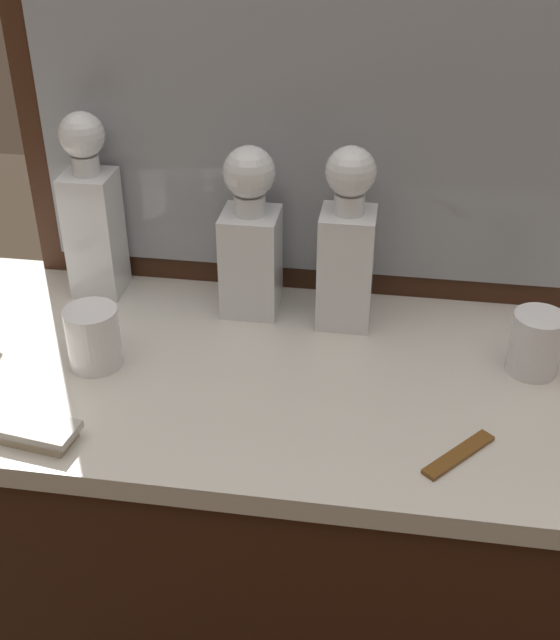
{
  "coord_description": "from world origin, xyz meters",
  "views": [
    {
      "loc": [
        0.14,
        -0.93,
        1.55
      ],
      "look_at": [
        0.0,
        0.0,
        0.96
      ],
      "focal_mm": 45.13,
      "sensor_mm": 36.0,
      "label": 1
    }
  ],
  "objects_px": {
    "crystal_decanter_left": "(347,255)",
    "silver_brush_right": "(23,429)",
    "tortoiseshell_comb": "(459,455)",
    "crystal_decanter_right": "(251,247)",
    "crystal_tumbler_front": "(535,346)",
    "crystal_tumbler_left": "(94,340)",
    "crystal_decanter_rear": "(94,223)"
  },
  "relations": [
    {
      "from": "crystal_tumbler_front",
      "to": "tortoiseshell_comb",
      "type": "bearing_deg",
      "value": -118.02
    },
    {
      "from": "crystal_decanter_rear",
      "to": "tortoiseshell_comb",
      "type": "bearing_deg",
      "value": -30.09
    },
    {
      "from": "crystal_decanter_left",
      "to": "crystal_decanter_rear",
      "type": "relative_size",
      "value": 0.94
    },
    {
      "from": "crystal_tumbler_left",
      "to": "silver_brush_right",
      "type": "relative_size",
      "value": 0.6
    },
    {
      "from": "crystal_decanter_right",
      "to": "crystal_tumbler_front",
      "type": "xyz_separation_m",
      "value": [
        0.42,
        -0.11,
        -0.07
      ]
    },
    {
      "from": "tortoiseshell_comb",
      "to": "crystal_tumbler_front",
      "type": "bearing_deg",
      "value": 61.98
    },
    {
      "from": "crystal_decanter_right",
      "to": "tortoiseshell_comb",
      "type": "xyz_separation_m",
      "value": [
        0.31,
        -0.31,
        -0.1
      ]
    },
    {
      "from": "silver_brush_right",
      "to": "tortoiseshell_comb",
      "type": "xyz_separation_m",
      "value": [
        0.54,
        0.05,
        -0.01
      ]
    },
    {
      "from": "crystal_tumbler_front",
      "to": "tortoiseshell_comb",
      "type": "relative_size",
      "value": 0.9
    },
    {
      "from": "crystal_tumbler_left",
      "to": "silver_brush_right",
      "type": "bearing_deg",
      "value": -101.98
    },
    {
      "from": "crystal_decanter_rear",
      "to": "tortoiseshell_comb",
      "type": "distance_m",
      "value": 0.67
    },
    {
      "from": "crystal_tumbler_front",
      "to": "tortoiseshell_comb",
      "type": "distance_m",
      "value": 0.23
    },
    {
      "from": "silver_brush_right",
      "to": "tortoiseshell_comb",
      "type": "bearing_deg",
      "value": 4.83
    },
    {
      "from": "crystal_tumbler_left",
      "to": "crystal_decanter_right",
      "type": "bearing_deg",
      "value": 44.48
    },
    {
      "from": "crystal_tumbler_left",
      "to": "crystal_tumbler_front",
      "type": "bearing_deg",
      "value": 7.37
    },
    {
      "from": "crystal_tumbler_front",
      "to": "silver_brush_right",
      "type": "distance_m",
      "value": 0.7
    },
    {
      "from": "crystal_tumbler_front",
      "to": "silver_brush_right",
      "type": "xyz_separation_m",
      "value": [
        -0.65,
        -0.25,
        -0.03
      ]
    },
    {
      "from": "silver_brush_right",
      "to": "crystal_decanter_right",
      "type": "bearing_deg",
      "value": 57.48
    },
    {
      "from": "crystal_decanter_left",
      "to": "tortoiseshell_comb",
      "type": "bearing_deg",
      "value": -60.55
    },
    {
      "from": "crystal_decanter_left",
      "to": "crystal_tumbler_front",
      "type": "xyz_separation_m",
      "value": [
        0.27,
        -0.09,
        -0.07
      ]
    },
    {
      "from": "crystal_decanter_left",
      "to": "silver_brush_right",
      "type": "xyz_separation_m",
      "value": [
        -0.38,
        -0.34,
        -0.1
      ]
    },
    {
      "from": "crystal_tumbler_front",
      "to": "crystal_decanter_rear",
      "type": "bearing_deg",
      "value": 169.18
    },
    {
      "from": "crystal_decanter_right",
      "to": "crystal_tumbler_left",
      "type": "xyz_separation_m",
      "value": [
        -0.19,
        -0.19,
        -0.07
      ]
    },
    {
      "from": "crystal_decanter_right",
      "to": "crystal_decanter_left",
      "type": "distance_m",
      "value": 0.15
    },
    {
      "from": "crystal_decanter_rear",
      "to": "crystal_decanter_right",
      "type": "bearing_deg",
      "value": -4.69
    },
    {
      "from": "crystal_decanter_rear",
      "to": "silver_brush_right",
      "type": "relative_size",
      "value": 1.99
    },
    {
      "from": "silver_brush_right",
      "to": "tortoiseshell_comb",
      "type": "distance_m",
      "value": 0.54
    },
    {
      "from": "crystal_decanter_right",
      "to": "crystal_decanter_rear",
      "type": "height_order",
      "value": "crystal_decanter_rear"
    },
    {
      "from": "tortoiseshell_comb",
      "to": "crystal_tumbler_left",
      "type": "bearing_deg",
      "value": 166.41
    },
    {
      "from": "crystal_decanter_right",
      "to": "crystal_decanter_left",
      "type": "bearing_deg",
      "value": -5.82
    },
    {
      "from": "crystal_decanter_rear",
      "to": "silver_brush_right",
      "type": "bearing_deg",
      "value": -85.42
    },
    {
      "from": "crystal_decanter_left",
      "to": "silver_brush_right",
      "type": "bearing_deg",
      "value": -137.71
    }
  ]
}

